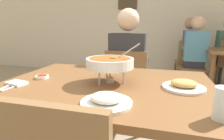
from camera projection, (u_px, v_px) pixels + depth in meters
cafe_rear_partition at (148, 11)px, 4.12m from camera, size 10.00×0.10×3.00m
dining_table_main at (106, 98)px, 1.18m from camera, size 1.34×0.96×0.78m
chair_diner_main at (127, 86)px, 1.94m from camera, size 0.44×0.44×0.90m
diner_main at (128, 64)px, 1.92m from camera, size 0.40×0.45×1.31m
curry_bowl at (110, 63)px, 1.13m from camera, size 0.33×0.30×0.26m
rice_plate at (106, 100)px, 0.83m from camera, size 0.24×0.24×0.06m
appetizer_plate at (184, 85)px, 1.04m from camera, size 0.24×0.24×0.06m
sauce_dish at (42, 77)px, 1.26m from camera, size 0.09×0.09×0.02m
napkin_folded at (17, 83)px, 1.12m from camera, size 0.13×0.10×0.02m
fork_utensil at (8, 86)px, 1.08m from camera, size 0.04×0.17×0.01m
spoon_utensil at (14, 87)px, 1.07m from camera, size 0.04×0.17×0.01m
drink_glass at (223, 105)px, 0.68m from camera, size 0.07×0.07×0.13m
chair_bg_left at (192, 59)px, 3.60m from camera, size 0.46×0.46×0.90m
chair_bg_middle at (191, 63)px, 3.18m from camera, size 0.47×0.47×0.90m
patron_bg_left at (190, 47)px, 3.55m from camera, size 0.45×0.40×1.31m
patron_bg_middle at (195, 50)px, 3.07m from camera, size 0.40×0.45×1.31m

